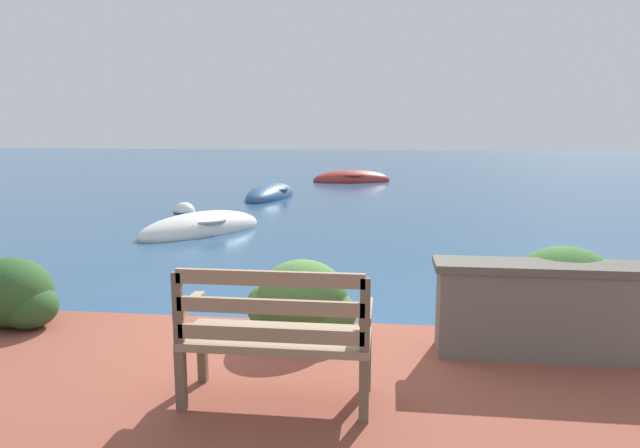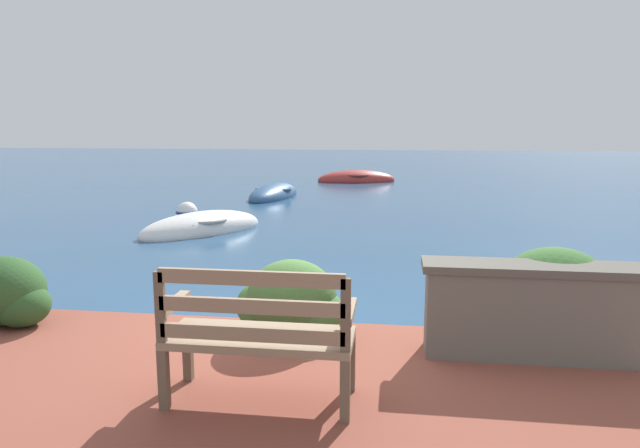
{
  "view_description": "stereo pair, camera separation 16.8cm",
  "coord_description": "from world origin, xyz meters",
  "px_view_note": "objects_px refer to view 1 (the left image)",
  "views": [
    {
      "loc": [
        0.85,
        -4.97,
        2.01
      ],
      "look_at": [
        -0.33,
        5.02,
        0.24
      ],
      "focal_mm": 32.0,
      "sensor_mm": 36.0,
      "label": 1
    },
    {
      "loc": [
        1.02,
        -4.94,
        2.01
      ],
      "look_at": [
        -0.33,
        5.02,
        0.24
      ],
      "focal_mm": 32.0,
      "sensor_mm": 36.0,
      "label": 2
    }
  ],
  "objects_px": {
    "rowboat_mid": "(270,195)",
    "mooring_buoy": "(185,212)",
    "rowboat_nearest": "(201,229)",
    "park_bench": "(275,333)",
    "rowboat_far": "(352,180)"
  },
  "relations": [
    {
      "from": "rowboat_nearest",
      "to": "rowboat_mid",
      "type": "distance_m",
      "value": 5.25
    },
    {
      "from": "park_bench",
      "to": "rowboat_far",
      "type": "bearing_deg",
      "value": 99.3
    },
    {
      "from": "rowboat_nearest",
      "to": "park_bench",
      "type": "bearing_deg",
      "value": 59.28
    },
    {
      "from": "rowboat_mid",
      "to": "mooring_buoy",
      "type": "distance_m",
      "value": 3.64
    },
    {
      "from": "rowboat_nearest",
      "to": "mooring_buoy",
      "type": "xyz_separation_m",
      "value": [
        -0.98,
        1.81,
        0.02
      ]
    },
    {
      "from": "park_bench",
      "to": "rowboat_nearest",
      "type": "height_order",
      "value": "park_bench"
    },
    {
      "from": "park_bench",
      "to": "rowboat_far",
      "type": "relative_size",
      "value": 0.42
    },
    {
      "from": "rowboat_nearest",
      "to": "mooring_buoy",
      "type": "relative_size",
      "value": 5.22
    },
    {
      "from": "rowboat_mid",
      "to": "rowboat_far",
      "type": "bearing_deg",
      "value": 165.2
    },
    {
      "from": "rowboat_far",
      "to": "mooring_buoy",
      "type": "relative_size",
      "value": 5.8
    },
    {
      "from": "park_bench",
      "to": "rowboat_mid",
      "type": "height_order",
      "value": "park_bench"
    },
    {
      "from": "rowboat_nearest",
      "to": "rowboat_mid",
      "type": "height_order",
      "value": "rowboat_nearest"
    },
    {
      "from": "rowboat_nearest",
      "to": "rowboat_mid",
      "type": "bearing_deg",
      "value": -145.39
    },
    {
      "from": "park_bench",
      "to": "rowboat_mid",
      "type": "relative_size",
      "value": 0.43
    },
    {
      "from": "rowboat_mid",
      "to": "mooring_buoy",
      "type": "xyz_separation_m",
      "value": [
        -1.21,
        -3.43,
        0.02
      ]
    }
  ]
}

